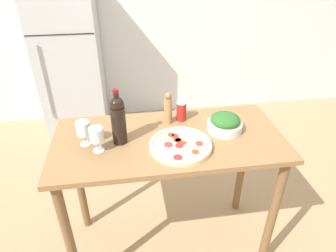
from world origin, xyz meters
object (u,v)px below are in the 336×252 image
salad_bowl (225,123)px  homemade_pizza (181,145)px  pepper_mill (168,109)px  wine_glass_near (97,136)px  wine_bottle (118,119)px  refrigerator (71,62)px  salt_canister (181,111)px  wine_glass_far (83,129)px

salad_bowl → homemade_pizza: (-0.30, -0.14, -0.03)m
salad_bowl → pepper_mill: bearing=156.6°
wine_glass_near → salad_bowl: 0.76m
wine_bottle → salad_bowl: bearing=2.5°
refrigerator → pepper_mill: 1.76m
homemade_pizza → salt_canister: (0.06, 0.30, 0.05)m
pepper_mill → salad_bowl: (0.32, -0.14, -0.05)m
wine_glass_far → salt_canister: wine_glass_far is taller
wine_bottle → wine_glass_far: size_ratio=2.27×
wine_glass_near → salt_canister: size_ratio=1.10×
refrigerator → salt_canister: 1.78m
refrigerator → homemade_pizza: size_ratio=4.77×
wine_glass_far → homemade_pizza: wine_glass_far is taller
homemade_pizza → wine_bottle: bearing=161.2°
wine_bottle → homemade_pizza: size_ratio=0.94×
refrigerator → salt_canister: refrigerator is taller
pepper_mill → salt_canister: bearing=13.4°
wine_bottle → pepper_mill: (0.30, 0.17, -0.05)m
salad_bowl → salt_canister: (-0.24, 0.16, 0.02)m
pepper_mill → homemade_pizza: (0.03, -0.28, -0.08)m
wine_glass_near → pepper_mill: pepper_mill is taller
wine_glass_near → salad_bowl: (0.75, 0.10, -0.05)m
wine_glass_near → salad_bowl: wine_glass_near is taller
refrigerator → wine_bottle: refrigerator is taller
refrigerator → pepper_mill: size_ratio=8.06×
wine_glass_near → wine_bottle: bearing=31.0°
wine_glass_near → homemade_pizza: (0.45, -0.04, -0.08)m
homemade_pizza → salt_canister: 0.31m
wine_glass_far → salad_bowl: (0.82, 0.03, -0.05)m
refrigerator → wine_glass_near: refrigerator is taller
wine_glass_far → salad_bowl: bearing=1.8°
wine_bottle → pepper_mill: 0.35m
homemade_pizza → wine_glass_near: bearing=174.9°
wine_glass_far → homemade_pizza: 0.54m
wine_glass_far → homemade_pizza: (0.53, -0.11, -0.08)m
wine_bottle → homemade_pizza: (0.33, -0.11, -0.13)m
refrigerator → salad_bowl: (1.13, -1.69, 0.16)m
pepper_mill → wine_glass_near: bearing=-150.5°
salt_canister → wine_bottle: bearing=-154.3°
wine_glass_near → homemade_pizza: wine_glass_near is taller
pepper_mill → homemade_pizza: 0.29m
homemade_pizza → salt_canister: bearing=78.5°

